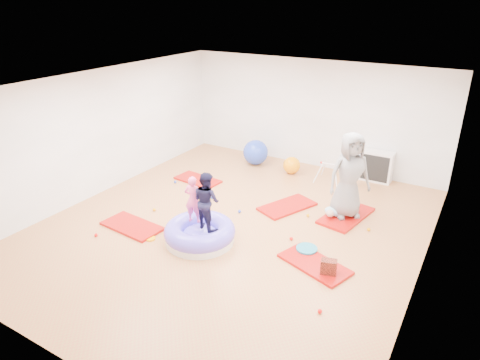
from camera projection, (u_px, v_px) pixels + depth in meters
The scene contains 19 objects.
room at pixel (232, 161), 8.00m from camera, with size 7.01×8.01×2.81m.
gym_mat_front_left at pixel (132, 226), 8.51m from camera, with size 1.24×0.62×0.05m, color red.
gym_mat_mid_left at pixel (198, 180), 10.65m from camera, with size 1.14×0.57×0.05m, color red.
gym_mat_center_back at pixel (287, 206), 9.31m from camera, with size 1.25×0.62×0.05m, color red.
gym_mat_right at pixel (314, 264), 7.31m from camera, with size 1.22×0.61×0.05m, color red.
gym_mat_rear_right at pixel (346, 216), 8.91m from camera, with size 1.34×0.67×0.06m, color red.
inflatable_cushion at pixel (200, 233), 7.99m from camera, with size 1.34×1.34×0.42m.
child_pink at pixel (193, 197), 7.85m from camera, with size 0.34×0.22×0.92m, color #FE5394.
child_navy at pixel (206, 198), 7.61m from camera, with size 0.53×0.41×1.09m, color black.
adult_caregiver at pixel (349, 175), 8.54m from camera, with size 0.87×0.57×1.78m, color slate.
infant at pixel (332, 212), 8.80m from camera, with size 0.33×0.34×0.19m.
ball_pit_balls at pixel (232, 218), 8.82m from camera, with size 4.83×2.95×0.07m.
exercise_ball_blue at pixel (256, 152), 11.58m from camera, with size 0.68×0.68×0.68m, color blue.
exercise_ball_orange at pixel (292, 165), 11.02m from camera, with size 0.44×0.44×0.44m, color orange.
infant_play_gym at pixel (330, 170), 10.46m from camera, with size 0.63×0.60×0.49m.
cube_shelf at pixel (377, 166), 10.53m from camera, with size 0.76×0.37×0.76m.
balance_disc at pixel (307, 250), 7.69m from camera, with size 0.38×0.38×0.08m, color teal.
backpack at pixel (328, 268), 7.00m from camera, with size 0.26×0.16×0.30m, color #A6321D.
yellow_toy at pixel (150, 239), 8.10m from camera, with size 0.19×0.19×0.03m, color #EF9E00.
Camera 1 is at (3.95, -6.36, 4.26)m, focal length 32.00 mm.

